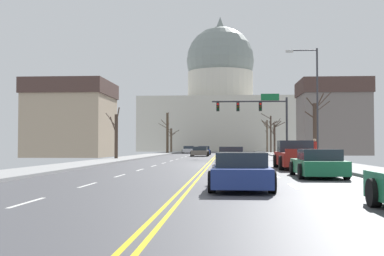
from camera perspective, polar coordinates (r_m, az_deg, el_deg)
ground at (r=35.73m, az=1.92°, el=-4.16°), size 20.00×180.00×0.20m
signal_gantry at (r=52.13m, az=7.78°, el=1.92°), size 7.91×0.41×6.61m
street_lamp_right at (r=38.65m, az=13.84°, el=3.76°), size 2.42×0.24×8.61m
capitol_building at (r=113.20m, az=3.29°, el=2.71°), size 34.92×22.47×30.92m
sedan_near_00 at (r=47.75m, az=4.59°, el=-2.98°), size 2.02×4.67×1.13m
sedan_near_01 at (r=41.71m, az=4.48°, el=-3.11°), size 2.19×4.28×1.18m
sedan_near_02 at (r=35.88m, az=4.58°, el=-3.23°), size 2.23×4.28×1.26m
pickup_truck_near_03 at (r=29.34m, az=11.94°, el=-3.21°), size 2.41×5.81×1.64m
sedan_near_04 at (r=21.86m, az=14.35°, el=-4.07°), size 2.05×4.63×1.20m
sedan_near_05 at (r=15.66m, az=5.70°, el=-5.03°), size 1.99×4.69×1.15m
sedan_oncoming_00 at (r=60.24m, az=0.94°, el=-2.76°), size 2.18×4.39×1.18m
sedan_oncoming_01 at (r=71.33m, az=1.38°, el=-2.63°), size 2.14×4.48×1.22m
sedan_oncoming_02 at (r=82.64m, az=-0.38°, el=-2.54°), size 2.18×4.55×1.21m
flank_building_00 at (r=58.98m, az=-13.77°, el=1.04°), size 9.12×9.40×8.75m
flank_building_01 at (r=70.97m, az=15.92°, el=1.21°), size 9.18×8.60×10.33m
bare_tree_00 at (r=76.28m, az=9.54°, el=-0.99°), size 2.51×1.71×5.32m
bare_tree_01 at (r=78.58m, az=-2.87°, el=-0.51°), size 1.75×2.12×6.58m
bare_tree_02 at (r=83.62m, az=9.09°, el=-0.48°), size 3.15×1.46×6.58m
bare_tree_03 at (r=46.61m, az=-8.76°, el=-0.73°), size 1.36×1.95×4.71m
bare_tree_04 at (r=87.61m, az=8.65°, el=-0.78°), size 1.65×2.17×5.76m
bare_tree_05 at (r=88.45m, az=-2.42°, el=-1.32°), size 3.05×1.95×4.76m
bare_tree_06 at (r=41.72m, az=14.04°, el=-0.11°), size 2.19×2.07×5.58m
pedestrian_00 at (r=36.78m, az=13.99°, el=-2.37°), size 0.35×0.34×1.70m
bicycle_parked at (r=38.64m, az=13.61°, el=-3.25°), size 0.12×1.77×0.85m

